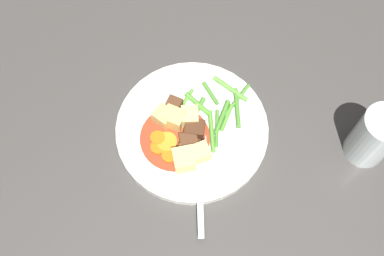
{
  "coord_description": "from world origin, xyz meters",
  "views": [
    {
      "loc": [
        0.19,
        0.28,
        0.79
      ],
      "look_at": [
        0.0,
        0.0,
        0.02
      ],
      "focal_mm": 45.26,
      "sensor_mm": 36.0,
      "label": 1
    }
  ],
  "objects_px": {
    "potato_chunk_0": "(174,118)",
    "potato_chunk_3": "(184,159)",
    "potato_chunk_2": "(164,116)",
    "potato_chunk_1": "(190,116)",
    "carrot_slice_1": "(157,146)",
    "fork": "(200,182)",
    "water_glass": "(374,136)",
    "carrot_slice_3": "(158,138)",
    "dinner_plate": "(192,130)",
    "potato_chunk_4": "(199,154)",
    "carrot_slice_0": "(170,155)",
    "carrot_slice_2": "(167,142)",
    "meat_chunk_0": "(189,141)",
    "meat_chunk_1": "(174,106)",
    "meat_chunk_3": "(194,130)",
    "meat_chunk_2": "(187,151)"
  },
  "relations": [
    {
      "from": "potato_chunk_0",
      "to": "potato_chunk_3",
      "type": "xyz_separation_m",
      "value": [
        0.03,
        0.07,
        0.0
      ]
    },
    {
      "from": "potato_chunk_0",
      "to": "meat_chunk_3",
      "type": "xyz_separation_m",
      "value": [
        -0.02,
        0.04,
        -0.0
      ]
    },
    {
      "from": "dinner_plate",
      "to": "carrot_slice_1",
      "type": "xyz_separation_m",
      "value": [
        0.07,
        -0.0,
        0.01
      ]
    },
    {
      "from": "carrot_slice_2",
      "to": "meat_chunk_0",
      "type": "bearing_deg",
      "value": 145.35
    },
    {
      "from": "carrot_slice_1",
      "to": "potato_chunk_2",
      "type": "xyz_separation_m",
      "value": [
        -0.04,
        -0.04,
        0.01
      ]
    },
    {
      "from": "potato_chunk_2",
      "to": "meat_chunk_3",
      "type": "xyz_separation_m",
      "value": [
        -0.03,
        0.05,
        -0.0
      ]
    },
    {
      "from": "potato_chunk_2",
      "to": "potato_chunk_4",
      "type": "relative_size",
      "value": 0.89
    },
    {
      "from": "carrot_slice_1",
      "to": "meat_chunk_0",
      "type": "bearing_deg",
      "value": 153.58
    },
    {
      "from": "carrot_slice_1",
      "to": "meat_chunk_0",
      "type": "xyz_separation_m",
      "value": [
        -0.05,
        0.02,
        0.01
      ]
    },
    {
      "from": "carrot_slice_2",
      "to": "meat_chunk_1",
      "type": "relative_size",
      "value": 1.35
    },
    {
      "from": "potato_chunk_4",
      "to": "water_glass",
      "type": "relative_size",
      "value": 0.3
    },
    {
      "from": "potato_chunk_4",
      "to": "carrot_slice_0",
      "type": "bearing_deg",
      "value": -34.23
    },
    {
      "from": "water_glass",
      "to": "carrot_slice_0",
      "type": "bearing_deg",
      "value": -30.3
    },
    {
      "from": "fork",
      "to": "potato_chunk_1",
      "type": "bearing_deg",
      "value": -115.42
    },
    {
      "from": "carrot_slice_1",
      "to": "meat_chunk_1",
      "type": "distance_m",
      "value": 0.08
    },
    {
      "from": "meat_chunk_3",
      "to": "potato_chunk_1",
      "type": "bearing_deg",
      "value": -107.61
    },
    {
      "from": "meat_chunk_1",
      "to": "meat_chunk_0",
      "type": "bearing_deg",
      "value": 78.19
    },
    {
      "from": "potato_chunk_2",
      "to": "meat_chunk_3",
      "type": "height_order",
      "value": "potato_chunk_2"
    },
    {
      "from": "potato_chunk_3",
      "to": "meat_chunk_1",
      "type": "bearing_deg",
      "value": -113.17
    },
    {
      "from": "potato_chunk_0",
      "to": "potato_chunk_1",
      "type": "relative_size",
      "value": 1.11
    },
    {
      "from": "carrot_slice_1",
      "to": "water_glass",
      "type": "height_order",
      "value": "water_glass"
    },
    {
      "from": "potato_chunk_0",
      "to": "potato_chunk_2",
      "type": "xyz_separation_m",
      "value": [
        0.01,
        -0.01,
        -0.0
      ]
    },
    {
      "from": "meat_chunk_2",
      "to": "potato_chunk_0",
      "type": "bearing_deg",
      "value": -102.26
    },
    {
      "from": "potato_chunk_3",
      "to": "fork",
      "type": "xyz_separation_m",
      "value": [
        -0.0,
        0.04,
        -0.01
      ]
    },
    {
      "from": "potato_chunk_0",
      "to": "potato_chunk_1",
      "type": "height_order",
      "value": "potato_chunk_0"
    },
    {
      "from": "meat_chunk_3",
      "to": "meat_chunk_1",
      "type": "bearing_deg",
      "value": -85.5
    },
    {
      "from": "potato_chunk_2",
      "to": "carrot_slice_2",
      "type": "bearing_deg",
      "value": 64.25
    },
    {
      "from": "potato_chunk_3",
      "to": "potato_chunk_0",
      "type": "bearing_deg",
      "value": -110.58
    },
    {
      "from": "dinner_plate",
      "to": "carrot_slice_0",
      "type": "xyz_separation_m",
      "value": [
        0.06,
        0.02,
        0.01
      ]
    },
    {
      "from": "dinner_plate",
      "to": "carrot_slice_3",
      "type": "distance_m",
      "value": 0.06
    },
    {
      "from": "carrot_slice_3",
      "to": "carrot_slice_2",
      "type": "bearing_deg",
      "value": 122.89
    },
    {
      "from": "carrot_slice_1",
      "to": "fork",
      "type": "bearing_deg",
      "value": 105.17
    },
    {
      "from": "carrot_slice_0",
      "to": "carrot_slice_2",
      "type": "xyz_separation_m",
      "value": [
        -0.01,
        -0.02,
        0.0
      ]
    },
    {
      "from": "potato_chunk_1",
      "to": "meat_chunk_3",
      "type": "bearing_deg",
      "value": 72.39
    },
    {
      "from": "meat_chunk_3",
      "to": "carrot_slice_3",
      "type": "bearing_deg",
      "value": -21.09
    },
    {
      "from": "carrot_slice_2",
      "to": "meat_chunk_1",
      "type": "xyz_separation_m",
      "value": [
        -0.05,
        -0.05,
        0.01
      ]
    },
    {
      "from": "meat_chunk_0",
      "to": "meat_chunk_3",
      "type": "bearing_deg",
      "value": -145.46
    },
    {
      "from": "potato_chunk_1",
      "to": "meat_chunk_2",
      "type": "bearing_deg",
      "value": 52.73
    },
    {
      "from": "dinner_plate",
      "to": "carrot_slice_1",
      "type": "distance_m",
      "value": 0.07
    },
    {
      "from": "potato_chunk_0",
      "to": "fork",
      "type": "height_order",
      "value": "potato_chunk_0"
    },
    {
      "from": "potato_chunk_1",
      "to": "carrot_slice_2",
      "type": "bearing_deg",
      "value": 15.35
    },
    {
      "from": "carrot_slice_3",
      "to": "water_glass",
      "type": "height_order",
      "value": "water_glass"
    },
    {
      "from": "potato_chunk_1",
      "to": "potato_chunk_2",
      "type": "height_order",
      "value": "same"
    },
    {
      "from": "carrot_slice_0",
      "to": "carrot_slice_1",
      "type": "distance_m",
      "value": 0.03
    },
    {
      "from": "potato_chunk_0",
      "to": "meat_chunk_2",
      "type": "height_order",
      "value": "potato_chunk_0"
    },
    {
      "from": "dinner_plate",
      "to": "carrot_slice_3",
      "type": "xyz_separation_m",
      "value": [
        0.06,
        -0.01,
        0.01
      ]
    },
    {
      "from": "carrot_slice_2",
      "to": "potato_chunk_3",
      "type": "relative_size",
      "value": 0.99
    },
    {
      "from": "potato_chunk_2",
      "to": "potato_chunk_4",
      "type": "xyz_separation_m",
      "value": [
        -0.01,
        0.09,
        0.0
      ]
    },
    {
      "from": "meat_chunk_2",
      "to": "fork",
      "type": "bearing_deg",
      "value": 78.09
    },
    {
      "from": "carrot_slice_1",
      "to": "potato_chunk_1",
      "type": "xyz_separation_m",
      "value": [
        -0.08,
        -0.01,
        0.01
      ]
    }
  ]
}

